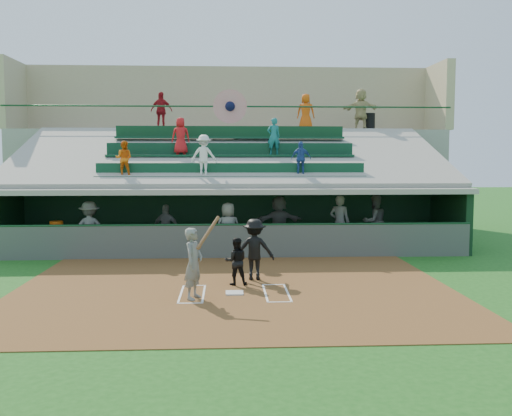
{
  "coord_description": "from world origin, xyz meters",
  "views": [
    {
      "loc": [
        -0.2,
        -13.65,
        3.3
      ],
      "look_at": [
        0.71,
        3.5,
        1.8
      ],
      "focal_mm": 40.0,
      "sensor_mm": 36.0,
      "label": 1
    }
  ],
  "objects": [
    {
      "name": "dugout_floor",
      "position": [
        0.0,
        6.75,
        0.02
      ],
      "size": [
        16.0,
        3.5,
        0.04
      ],
      "primitive_type": "cube",
      "color": "gray",
      "rests_on": "ground"
    },
    {
      "name": "batters_box_chalk",
      "position": [
        0.0,
        0.0,
        0.02
      ],
      "size": [
        2.65,
        1.85,
        0.01
      ],
      "color": "white",
      "rests_on": "dirt_slab"
    },
    {
      "name": "concourse_staff_a",
      "position": [
        -3.11,
        12.72,
        5.45
      ],
      "size": [
        1.06,
        0.58,
        1.71
      ],
      "primitive_type": "imported",
      "rotation": [
        0.0,
        0.0,
        2.97
      ],
      "color": "#A31219",
      "rests_on": "concourse_slab"
    },
    {
      "name": "dugout_player_e",
      "position": [
        3.8,
        6.11,
        1.03
      ],
      "size": [
        0.86,
        0.74,
        1.98
      ],
      "primitive_type": "imported",
      "rotation": [
        0.0,
        0.0,
        2.68
      ],
      "color": "#595B56",
      "rests_on": "dugout_floor"
    },
    {
      "name": "dugout_player_c",
      "position": [
        -0.13,
        5.4,
        0.93
      ],
      "size": [
        0.98,
        0.75,
        1.78
      ],
      "primitive_type": "imported",
      "rotation": [
        0.0,
        0.0,
        3.37
      ],
      "color": "#5E615C",
      "rests_on": "dugout_floor"
    },
    {
      "name": "dugout_bench",
      "position": [
        0.21,
        7.98,
        0.27
      ],
      "size": [
        15.06,
        1.56,
        0.45
      ],
      "primitive_type": "cube",
      "rotation": [
        0.0,
        0.0,
        0.07
      ],
      "color": "olive",
      "rests_on": "dugout_floor"
    },
    {
      "name": "white_table",
      "position": [
        -6.04,
        5.91,
        0.38
      ],
      "size": [
        0.92,
        0.78,
        0.69
      ],
      "primitive_type": "cube",
      "rotation": [
        0.0,
        0.0,
        0.27
      ],
      "color": "silver",
      "rests_on": "dugout_floor"
    },
    {
      "name": "home_umpire",
      "position": [
        0.57,
        1.58,
        0.85
      ],
      "size": [
        1.11,
        0.69,
        1.65
      ],
      "primitive_type": "imported",
      "rotation": [
        0.0,
        0.0,
        3.06
      ],
      "color": "black",
      "rests_on": "dirt_slab"
    },
    {
      "name": "dugout_player_b",
      "position": [
        -2.28,
        6.15,
        0.87
      ],
      "size": [
        1.05,
        0.63,
        1.67
      ],
      "primitive_type": "imported",
      "rotation": [
        0.0,
        0.0,
        2.9
      ],
      "color": "#555752",
      "rests_on": "dugout_floor"
    },
    {
      "name": "grandstand",
      "position": [
        -0.01,
        10.51,
        2.26
      ],
      "size": [
        20.4,
        10.4,
        7.8
      ],
      "color": "#4E534E",
      "rests_on": "ground"
    },
    {
      "name": "concourse_slab",
      "position": [
        0.0,
        13.5,
        2.3
      ],
      "size": [
        20.0,
        3.0,
        4.6
      ],
      "primitive_type": "cube",
      "color": "gray",
      "rests_on": "ground"
    },
    {
      "name": "trash_bin",
      "position": [
        6.54,
        13.04,
        5.0
      ],
      "size": [
        0.54,
        0.54,
        0.81
      ],
      "primitive_type": "cylinder",
      "color": "black",
      "rests_on": "concourse_slab"
    },
    {
      "name": "home_plate",
      "position": [
        0.0,
        0.0,
        0.04
      ],
      "size": [
        0.43,
        0.43,
        0.03
      ],
      "primitive_type": "cube",
      "color": "silver",
      "rests_on": "dirt_slab"
    },
    {
      "name": "concourse_staff_c",
      "position": [
        6.06,
        12.69,
        5.55
      ],
      "size": [
        1.83,
        1.22,
        1.89
      ],
      "primitive_type": "imported",
      "rotation": [
        0.0,
        0.0,
        2.72
      ],
      "color": "tan",
      "rests_on": "concourse_slab"
    },
    {
      "name": "dirt_slab",
      "position": [
        0.0,
        0.5,
        0.01
      ],
      "size": [
        11.0,
        9.0,
        0.02
      ],
      "primitive_type": "cube",
      "color": "brown",
      "rests_on": "ground"
    },
    {
      "name": "water_cooler",
      "position": [
        -5.96,
        5.9,
        0.95
      ],
      "size": [
        0.44,
        0.44,
        0.44
      ],
      "primitive_type": "cylinder",
      "color": "#EB5D0D",
      "rests_on": "white_table"
    },
    {
      "name": "dugout_player_f",
      "position": [
        5.19,
        6.65,
        1.01
      ],
      "size": [
        1.12,
        0.99,
        1.93
      ],
      "primitive_type": "imported",
      "rotation": [
        0.0,
        0.0,
        3.46
      ],
      "color": "#545651",
      "rests_on": "dugout_floor"
    },
    {
      "name": "concourse_staff_b",
      "position": [
        3.5,
        12.73,
        5.43
      ],
      "size": [
        0.89,
        0.66,
        1.66
      ],
      "primitive_type": "imported",
      "rotation": [
        0.0,
        0.0,
        2.97
      ],
      "color": "#DD520D",
      "rests_on": "concourse_slab"
    },
    {
      "name": "catcher",
      "position": [
        0.05,
        0.96,
        0.64
      ],
      "size": [
        0.63,
        0.5,
        1.23
      ],
      "primitive_type": "imported",
      "rotation": [
        0.0,
        0.0,
        3.21
      ],
      "color": "black",
      "rests_on": "dirt_slab"
    },
    {
      "name": "ground",
      "position": [
        0.0,
        0.0,
        0.0
      ],
      "size": [
        100.0,
        100.0,
        0.0
      ],
      "primitive_type": "plane",
      "color": "#195217",
      "rests_on": "ground"
    },
    {
      "name": "dugout_player_a",
      "position": [
        -4.77,
        5.57,
        0.95
      ],
      "size": [
        1.29,
        0.89,
        1.83
      ],
      "primitive_type": "imported",
      "rotation": [
        0.0,
        0.0,
        3.33
      ],
      "color": "#535550",
      "rests_on": "dugout_floor"
    },
    {
      "name": "dugout_player_d",
      "position": [
        1.72,
        6.86,
        0.99
      ],
      "size": [
        1.82,
        0.74,
        1.91
      ],
      "primitive_type": "imported",
      "rotation": [
        0.0,
        0.0,
        3.24
      ],
      "color": "#595B56",
      "rests_on": "dugout_floor"
    },
    {
      "name": "batter_at_plate",
      "position": [
        -0.96,
        -0.47,
        0.87
      ],
      "size": [
        0.92,
        0.78,
        1.95
      ],
      "color": "#60625D",
      "rests_on": "dirt_slab"
    }
  ]
}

